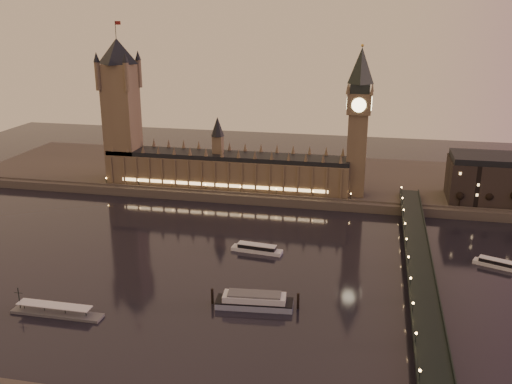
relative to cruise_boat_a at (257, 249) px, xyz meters
The scene contains 12 objects.
ground 21.61m from the cruise_boat_a, 101.53° to the right, with size 700.00×700.00×0.00m, color black.
far_embankment 146.20m from the cruise_boat_a, 79.87° to the left, with size 560.00×130.00×6.00m, color #423D35.
palace_of_westminster 111.10m from the cruise_boat_a, 113.97° to the left, with size 180.00×26.62×52.00m.
victoria_tower 171.74m from the cruise_boat_a, 141.20° to the left, with size 31.68×31.68×118.00m.
big_ben 127.60m from the cruise_boat_a, 63.56° to the left, with size 17.68×17.68×104.00m.
westminster_bridge 89.89m from the cruise_boat_a, 13.57° to the right, with size 13.20×260.00×15.30m.
bare_tree_0 149.45m from the cruise_boat_a, 36.18° to the left, with size 5.59×5.59×11.36m.
bare_tree_1 163.45m from the cruise_boat_a, 32.65° to the left, with size 5.59×5.59×11.36m.
cruise_boat_a is the anchor object (origin of this frame).
cruise_boat_b 129.31m from the cruise_boat_a, ahead, with size 23.39×13.84×4.23m.
moored_barge 63.14m from the cruise_boat_a, 79.05° to the right, with size 40.99×13.32×7.55m.
pontoon_pier 114.34m from the cruise_boat_a, 130.17° to the right, with size 42.98×7.16×11.46m.
Camera 1 is at (66.09, -270.38, 130.67)m, focal length 40.00 mm.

